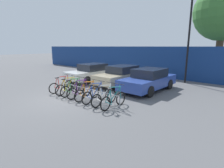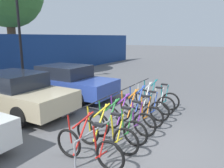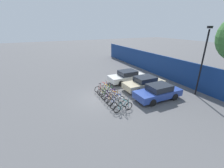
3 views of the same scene
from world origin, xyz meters
name	(u,v)px [view 3 (image 3 of 3)]	position (x,y,z in m)	size (l,w,h in m)	color
ground_plane	(103,98)	(0.00, 0.00, 0.00)	(120.00, 120.00, 0.00)	#59595B
hoarding_wall	(178,71)	(0.00, 9.50, 1.38)	(36.00, 0.16, 2.76)	navy
bike_rack	(113,95)	(0.71, 0.68, 0.50)	(4.81, 0.04, 0.57)	gray
bicycle_red	(102,88)	(-1.43, 0.53, 0.38)	(0.68, 1.71, 1.05)	black
bicycle_yellow	(105,90)	(-0.74, 0.53, 0.38)	(0.68, 1.71, 1.05)	black
bicycle_green	(107,92)	(-0.23, 0.53, 0.38)	(0.68, 1.71, 1.05)	black
bicycle_purple	(110,95)	(0.37, 0.53, 0.38)	(0.68, 1.71, 1.05)	black
bicycle_orange	(113,98)	(1.01, 0.53, 0.38)	(0.68, 1.71, 1.05)	black
bicycle_blue	(116,100)	(1.60, 0.53, 0.38)	(0.68, 1.71, 1.05)	black
bicycle_white	(119,104)	(2.25, 0.53, 0.38)	(0.68, 1.71, 1.05)	black
bicycle_teal	(123,107)	(2.84, 0.53, 0.38)	(0.68, 1.71, 1.05)	black
car_white	(127,76)	(-2.75, 4.24, 0.69)	(1.91, 4.34, 1.40)	silver
car_beige	(144,83)	(-0.04, 4.72, 0.69)	(1.91, 4.43, 1.40)	#C1B28E
car_blue	(158,92)	(2.35, 4.47, 0.69)	(1.91, 4.39, 1.40)	#2D479E
lamp_post	(203,59)	(3.24, 8.50, 3.52)	(0.24, 0.44, 6.33)	black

